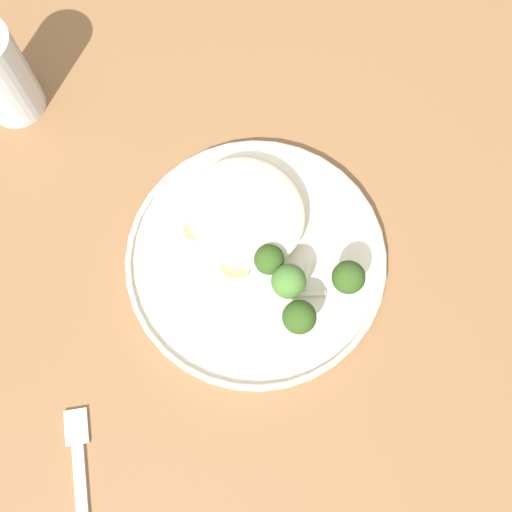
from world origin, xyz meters
TOP-DOWN VIEW (x-y plane):
  - ground at (0.00, 0.00)m, footprint 6.00×6.00m
  - wooden_dining_table at (0.00, 0.00)m, footprint 1.40×1.00m
  - dinner_plate at (0.02, -0.01)m, footprint 0.29×0.29m
  - noodle_bed at (0.06, -0.03)m, footprint 0.14×0.13m
  - seared_scallop_right_edge at (0.08, -0.07)m, footprint 0.03×0.03m
  - seared_scallop_tilted_round at (0.08, 0.03)m, footprint 0.03×0.03m
  - seared_scallop_rear_pale at (0.06, -0.03)m, footprint 0.03×0.03m
  - seared_scallop_large_seared at (0.02, 0.02)m, footprint 0.03×0.03m
  - broccoli_floret_small_sprig at (-0.03, -0.01)m, footprint 0.04×0.04m
  - broccoli_floret_rear_charred at (-0.07, -0.07)m, footprint 0.04×0.04m
  - broccoli_floret_left_leaning at (-0.07, 0.00)m, footprint 0.04×0.04m
  - broccoli_floret_split_head at (-0.00, -0.01)m, footprint 0.03×0.03m
  - onion_sliver_long_sliver at (-0.05, -0.02)m, footprint 0.03×0.04m
  - onion_sliver_short_strip at (-0.03, -0.04)m, footprint 0.03×0.03m
  - water_glass at (0.35, 0.11)m, footprint 0.07×0.07m
  - dinner_fork at (-0.08, 0.28)m, footprint 0.17×0.10m

SIDE VIEW (x-z plane):
  - ground at x=0.00m, z-range 0.00..0.00m
  - wooden_dining_table at x=0.00m, z-range 0.29..1.03m
  - dinner_fork at x=-0.08m, z-range 0.74..0.74m
  - dinner_plate at x=0.02m, z-range 0.74..0.76m
  - onion_sliver_long_sliver at x=-0.05m, z-range 0.75..0.76m
  - onion_sliver_short_strip at x=-0.03m, z-range 0.75..0.76m
  - seared_scallop_large_seared at x=0.02m, z-range 0.75..0.77m
  - seared_scallop_right_edge at x=0.08m, z-range 0.75..0.77m
  - seared_scallop_rear_pale at x=0.06m, z-range 0.75..0.77m
  - seared_scallop_tilted_round at x=0.08m, z-range 0.75..0.77m
  - noodle_bed at x=0.06m, z-range 0.75..0.79m
  - broccoli_floret_split_head at x=0.00m, z-range 0.75..0.80m
  - broccoli_floret_rear_charred at x=-0.07m, z-range 0.76..0.81m
  - broccoli_floret_left_leaning at x=-0.07m, z-range 0.76..0.81m
  - broccoli_floret_small_sprig at x=-0.03m, z-range 0.76..0.81m
  - water_glass at x=0.35m, z-range 0.73..0.86m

